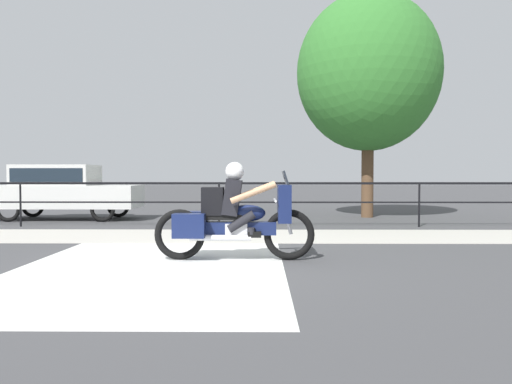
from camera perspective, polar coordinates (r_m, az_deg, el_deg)
name	(u,v)px	position (r m, az deg, el deg)	size (l,w,h in m)	color
ground_plane	(189,264)	(7.53, -7.66, -8.16)	(120.00, 120.00, 0.00)	#424244
sidewalk_band	(212,236)	(10.87, -5.10, -5.01)	(44.00, 2.40, 0.01)	#B7B2A8
crosswalk_band	(153,266)	(7.43, -11.72, -8.30)	(3.78, 6.00, 0.01)	silver
fence_railing	(219,192)	(12.75, -4.24, 0.04)	(36.00, 0.05, 1.14)	black
motorcycle	(233,216)	(7.75, -2.66, -2.79)	(2.49, 0.76, 1.52)	black
parked_car	(62,188)	(15.88, -21.26, 0.39)	(4.33, 1.66, 1.62)	silver
tree_behind_sign	(368,73)	(16.28, 12.70, 13.14)	(4.42, 4.42, 6.94)	brown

